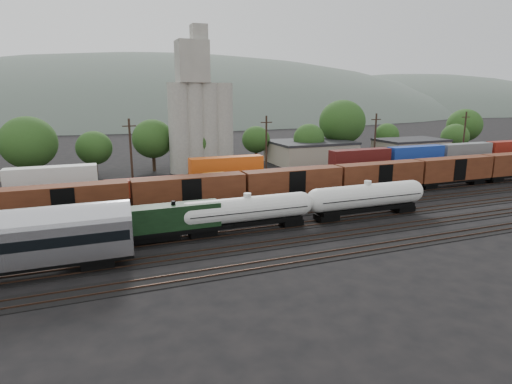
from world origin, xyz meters
name	(u,v)px	position (x,y,z in m)	size (l,w,h in m)	color
ground	(247,219)	(0.00, 0.00, 0.00)	(600.00, 600.00, 0.00)	black
tracks	(247,219)	(0.00, 0.00, 0.05)	(180.00, 33.20, 0.20)	black
green_locomotive	(147,222)	(-13.28, -5.00, 2.54)	(16.80, 2.96, 4.45)	black
tank_car_a	(247,211)	(-1.76, -5.00, 2.61)	(16.76, 3.00, 4.39)	silver
tank_car_b	(367,197)	(14.88, -5.00, 2.73)	(17.58, 3.15, 4.61)	silver
orange_locomotive	(241,185)	(2.83, 10.00, 2.33)	(16.20, 2.70, 4.05)	black
boxcar_string	(244,187)	(1.40, 5.00, 3.12)	(153.60, 2.90, 4.20)	black
container_wall	(234,175)	(3.27, 15.00, 2.88)	(165.60, 2.60, 5.80)	black
grain_silo	(200,117)	(3.28, 36.00, 11.26)	(13.40, 5.00, 29.00)	#9E9C91
industrial_sheds	(218,159)	(6.63, 35.25, 2.56)	(119.38, 17.26, 5.10)	#9E937F
tree_band	(173,138)	(-2.33, 36.24, 7.15)	(164.36, 20.69, 14.42)	black
utility_poles	(203,151)	(0.00, 22.00, 6.21)	(122.20, 0.36, 12.00)	black
distant_hills	(152,146)	(23.92, 260.00, -20.56)	(860.00, 286.00, 130.00)	#59665B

